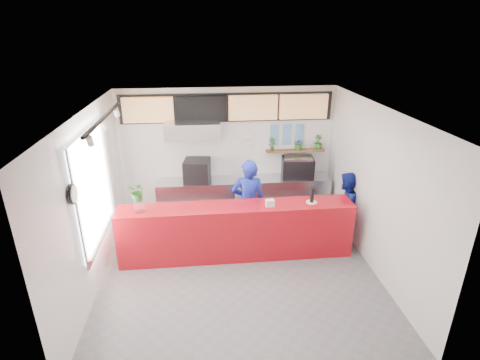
% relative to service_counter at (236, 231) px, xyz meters
% --- Properties ---
extents(floor, '(5.00, 5.00, 0.00)m').
position_rel_service_counter_xyz_m(floor, '(0.00, -0.40, -0.55)').
color(floor, slate).
rests_on(floor, ground).
extents(ceiling, '(5.00, 5.00, 0.00)m').
position_rel_service_counter_xyz_m(ceiling, '(0.00, -0.40, 2.45)').
color(ceiling, silver).
extents(wall_back, '(5.00, 0.00, 5.00)m').
position_rel_service_counter_xyz_m(wall_back, '(0.00, 2.10, 0.95)').
color(wall_back, white).
rests_on(wall_back, ground).
extents(wall_left, '(0.00, 5.00, 5.00)m').
position_rel_service_counter_xyz_m(wall_left, '(-2.50, -0.40, 0.95)').
color(wall_left, white).
rests_on(wall_left, ground).
extents(wall_right, '(0.00, 5.00, 5.00)m').
position_rel_service_counter_xyz_m(wall_right, '(2.50, -0.40, 0.95)').
color(wall_right, white).
rests_on(wall_right, ground).
extents(service_counter, '(4.50, 0.60, 1.10)m').
position_rel_service_counter_xyz_m(service_counter, '(0.00, 0.00, 0.00)').
color(service_counter, '#AB0C16').
rests_on(service_counter, ground).
extents(cream_band, '(5.00, 0.02, 0.80)m').
position_rel_service_counter_xyz_m(cream_band, '(0.00, 2.09, 2.05)').
color(cream_band, beige).
rests_on(cream_band, wall_back).
extents(prep_bench, '(1.80, 0.60, 0.90)m').
position_rel_service_counter_xyz_m(prep_bench, '(-0.80, 1.80, -0.10)').
color(prep_bench, '#B2B5BA').
rests_on(prep_bench, ground).
extents(panini_oven, '(0.65, 0.65, 0.51)m').
position_rel_service_counter_xyz_m(panini_oven, '(-0.74, 1.80, 0.61)').
color(panini_oven, black).
rests_on(panini_oven, prep_bench).
extents(extraction_hood, '(1.20, 0.70, 0.35)m').
position_rel_service_counter_xyz_m(extraction_hood, '(-0.80, 1.75, 1.60)').
color(extraction_hood, '#B2B5BA').
rests_on(extraction_hood, ceiling).
extents(hood_lip, '(1.20, 0.69, 0.31)m').
position_rel_service_counter_xyz_m(hood_lip, '(-0.80, 1.75, 1.40)').
color(hood_lip, '#B2B5BA').
rests_on(hood_lip, ceiling).
extents(right_bench, '(1.80, 0.60, 0.90)m').
position_rel_service_counter_xyz_m(right_bench, '(1.50, 1.80, -0.10)').
color(right_bench, '#B2B5BA').
rests_on(right_bench, ground).
extents(espresso_machine, '(0.79, 0.61, 0.47)m').
position_rel_service_counter_xyz_m(espresso_machine, '(1.63, 1.80, 0.58)').
color(espresso_machine, black).
rests_on(espresso_machine, right_bench).
extents(espresso_tray, '(0.72, 0.55, 0.06)m').
position_rel_service_counter_xyz_m(espresso_tray, '(1.63, 1.80, 0.83)').
color(espresso_tray, '#B0B3B8').
rests_on(espresso_tray, espresso_machine).
extents(herb_shelf, '(1.40, 0.18, 0.04)m').
position_rel_service_counter_xyz_m(herb_shelf, '(1.60, 2.00, 0.95)').
color(herb_shelf, brown).
rests_on(herb_shelf, wall_back).
extents(menu_board_far_left, '(1.10, 0.10, 0.55)m').
position_rel_service_counter_xyz_m(menu_board_far_left, '(-1.75, 1.98, 2.00)').
color(menu_board_far_left, tan).
rests_on(menu_board_far_left, wall_back).
extents(menu_board_mid_left, '(1.10, 0.10, 0.55)m').
position_rel_service_counter_xyz_m(menu_board_mid_left, '(-0.59, 1.98, 2.00)').
color(menu_board_mid_left, black).
rests_on(menu_board_mid_left, wall_back).
extents(menu_board_mid_right, '(1.10, 0.10, 0.55)m').
position_rel_service_counter_xyz_m(menu_board_mid_right, '(0.57, 1.98, 2.00)').
color(menu_board_mid_right, tan).
rests_on(menu_board_mid_right, wall_back).
extents(menu_board_far_right, '(1.10, 0.10, 0.55)m').
position_rel_service_counter_xyz_m(menu_board_far_right, '(1.73, 1.98, 2.00)').
color(menu_board_far_right, tan).
rests_on(menu_board_far_right, wall_back).
extents(soffit, '(4.80, 0.04, 0.65)m').
position_rel_service_counter_xyz_m(soffit, '(0.00, 2.06, 2.00)').
color(soffit, black).
rests_on(soffit, wall_back).
extents(window_pane, '(0.04, 2.20, 1.90)m').
position_rel_service_counter_xyz_m(window_pane, '(-2.47, -0.10, 1.15)').
color(window_pane, silver).
rests_on(window_pane, wall_left).
extents(window_frame, '(0.03, 2.30, 2.00)m').
position_rel_service_counter_xyz_m(window_frame, '(-2.45, -0.10, 1.15)').
color(window_frame, '#B2B5BA').
rests_on(window_frame, wall_left).
extents(wall_clock_rim, '(0.05, 0.30, 0.30)m').
position_rel_service_counter_xyz_m(wall_clock_rim, '(-2.46, -1.30, 1.50)').
color(wall_clock_rim, black).
rests_on(wall_clock_rim, wall_left).
extents(wall_clock_face, '(0.02, 0.26, 0.26)m').
position_rel_service_counter_xyz_m(wall_clock_face, '(-2.43, -1.30, 1.50)').
color(wall_clock_face, white).
rests_on(wall_clock_face, wall_left).
extents(track_rail, '(0.05, 2.40, 0.04)m').
position_rel_service_counter_xyz_m(track_rail, '(-2.10, -0.40, 2.39)').
color(track_rail, black).
rests_on(track_rail, ceiling).
extents(dec_plate_a, '(0.24, 0.03, 0.24)m').
position_rel_service_counter_xyz_m(dec_plate_a, '(0.15, 2.07, 1.20)').
color(dec_plate_a, silver).
rests_on(dec_plate_a, wall_back).
extents(dec_plate_b, '(0.24, 0.03, 0.24)m').
position_rel_service_counter_xyz_m(dec_plate_b, '(0.45, 2.07, 1.10)').
color(dec_plate_b, silver).
rests_on(dec_plate_b, wall_back).
extents(dec_plate_c, '(0.24, 0.03, 0.24)m').
position_rel_service_counter_xyz_m(dec_plate_c, '(0.15, 2.07, 0.90)').
color(dec_plate_c, silver).
rests_on(dec_plate_c, wall_back).
extents(dec_plate_d, '(0.24, 0.03, 0.24)m').
position_rel_service_counter_xyz_m(dec_plate_d, '(0.50, 2.07, 1.35)').
color(dec_plate_d, silver).
rests_on(dec_plate_d, wall_back).
extents(photo_frame_a, '(0.20, 0.02, 0.25)m').
position_rel_service_counter_xyz_m(photo_frame_a, '(1.10, 2.08, 1.45)').
color(photo_frame_a, '#598CBF').
rests_on(photo_frame_a, wall_back).
extents(photo_frame_b, '(0.20, 0.02, 0.25)m').
position_rel_service_counter_xyz_m(photo_frame_b, '(1.40, 2.08, 1.45)').
color(photo_frame_b, '#598CBF').
rests_on(photo_frame_b, wall_back).
extents(photo_frame_c, '(0.20, 0.02, 0.25)m').
position_rel_service_counter_xyz_m(photo_frame_c, '(1.70, 2.08, 1.45)').
color(photo_frame_c, '#598CBF').
rests_on(photo_frame_c, wall_back).
extents(photo_frame_d, '(0.20, 0.02, 0.25)m').
position_rel_service_counter_xyz_m(photo_frame_d, '(1.10, 2.08, 1.20)').
color(photo_frame_d, '#598CBF').
rests_on(photo_frame_d, wall_back).
extents(photo_frame_e, '(0.20, 0.02, 0.25)m').
position_rel_service_counter_xyz_m(photo_frame_e, '(1.40, 2.08, 1.20)').
color(photo_frame_e, '#598CBF').
rests_on(photo_frame_e, wall_back).
extents(photo_frame_f, '(0.20, 0.02, 0.25)m').
position_rel_service_counter_xyz_m(photo_frame_f, '(1.70, 2.08, 1.20)').
color(photo_frame_f, '#598CBF').
rests_on(photo_frame_f, wall_back).
extents(staff_center, '(0.71, 0.50, 1.85)m').
position_rel_service_counter_xyz_m(staff_center, '(0.29, 0.45, 0.38)').
color(staff_center, navy).
rests_on(staff_center, ground).
extents(staff_right, '(0.90, 0.88, 1.46)m').
position_rel_service_counter_xyz_m(staff_right, '(2.35, 0.52, 0.18)').
color(staff_right, navy).
rests_on(staff_right, ground).
extents(herb_a, '(0.18, 0.14, 0.32)m').
position_rel_service_counter_xyz_m(herb_a, '(1.04, 2.00, 1.13)').
color(herb_a, '#2E6423').
rests_on(herb_a, herb_shelf).
extents(herb_c, '(0.31, 0.28, 0.29)m').
position_rel_service_counter_xyz_m(herb_c, '(1.69, 2.00, 1.11)').
color(herb_c, '#2E6423').
rests_on(herb_c, herb_shelf).
extents(herb_d, '(0.24, 0.22, 0.34)m').
position_rel_service_counter_xyz_m(herb_d, '(2.15, 2.00, 1.14)').
color(herb_d, '#2E6423').
rests_on(herb_d, herb_shelf).
extents(glass_vase, '(0.24, 0.24, 0.24)m').
position_rel_service_counter_xyz_m(glass_vase, '(-1.79, -0.06, 0.67)').
color(glass_vase, silver).
rests_on(glass_vase, service_counter).
extents(basil_vase, '(0.41, 0.39, 0.36)m').
position_rel_service_counter_xyz_m(basil_vase, '(-1.79, -0.06, 0.95)').
color(basil_vase, '#2E6423').
rests_on(basil_vase, glass_vase).
extents(napkin_holder, '(0.17, 0.12, 0.14)m').
position_rel_service_counter_xyz_m(napkin_holder, '(0.63, -0.09, 0.62)').
color(napkin_holder, white).
rests_on(napkin_holder, service_counter).
extents(white_plate, '(0.25, 0.25, 0.02)m').
position_rel_service_counter_xyz_m(white_plate, '(1.45, -0.02, 0.56)').
color(white_plate, white).
rests_on(white_plate, service_counter).
extents(pepper_mill, '(0.08, 0.08, 0.29)m').
position_rel_service_counter_xyz_m(pepper_mill, '(1.45, -0.02, 0.71)').
color(pepper_mill, black).
rests_on(pepper_mill, white_plate).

